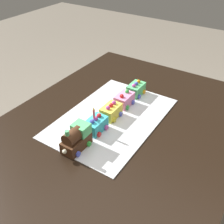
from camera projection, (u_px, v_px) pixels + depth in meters
dining_table at (115, 148)px, 1.21m from camera, size 1.40×1.00×0.74m
cake_board at (112, 118)px, 1.21m from camera, size 0.60×0.40×0.00m
cake_locomotive at (76, 138)px, 1.02m from camera, size 0.14×0.08×0.12m
cake_car_caboose_turquoise at (96, 125)px, 1.12m from camera, size 0.10×0.08×0.07m
cake_car_hopper_lemon at (111, 111)px, 1.20m from camera, size 0.10×0.08×0.07m
cake_car_gondola_bubblegum at (124, 100)px, 1.28m from camera, size 0.10×0.08×0.07m
cake_car_tanker_mint_green at (136, 89)px, 1.36m from camera, size 0.10×0.08×0.07m
birthday_candle at (94, 113)px, 1.07m from camera, size 0.01×0.01×0.05m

